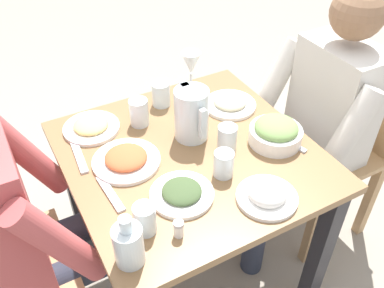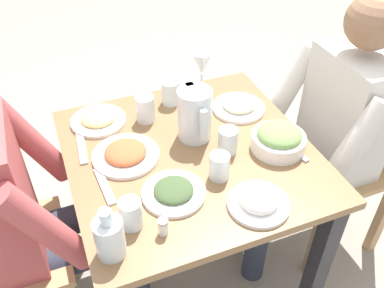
{
  "view_description": "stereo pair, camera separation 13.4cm",
  "coord_description": "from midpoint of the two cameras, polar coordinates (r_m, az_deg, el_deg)",
  "views": [
    {
      "loc": [
        0.96,
        -0.52,
        1.67
      ],
      "look_at": [
        0.0,
        0.01,
        0.75
      ],
      "focal_mm": 39.38,
      "sensor_mm": 36.0,
      "label": 1
    },
    {
      "loc": [
        1.02,
        -0.4,
        1.67
      ],
      "look_at": [
        0.0,
        0.01,
        0.75
      ],
      "focal_mm": 39.38,
      "sensor_mm": 36.0,
      "label": 2
    }
  ],
  "objects": [
    {
      "name": "water_glass_by_pitcher",
      "position": [
        1.43,
        7.55,
        0.32
      ],
      "size": [
        0.07,
        0.07,
        0.09
      ],
      "primitive_type": "cylinder",
      "color": "silver",
      "rests_on": "dining_table"
    },
    {
      "name": "plate_rice_curry",
      "position": [
        1.42,
        -6.34,
        -1.43
      ],
      "size": [
        0.23,
        0.23,
        0.04
      ],
      "color": "white",
      "rests_on": "dining_table"
    },
    {
      "name": "salt_shaker",
      "position": [
        1.18,
        -0.66,
        -11.28
      ],
      "size": [
        0.03,
        0.03,
        0.05
      ],
      "color": "white",
      "rests_on": "dining_table"
    },
    {
      "name": "water_glass_near_left",
      "position": [
        1.33,
        6.61,
        -3.14
      ],
      "size": [
        0.06,
        0.06,
        0.09
      ],
      "primitive_type": "cylinder",
      "color": "silver",
      "rests_on": "dining_table"
    },
    {
      "name": "fork_far",
      "position": [
        1.48,
        -12.24,
        -0.64
      ],
      "size": [
        0.17,
        0.04,
        0.01
      ],
      "primitive_type": "cube",
      "rotation": [
        0.0,
        0.0,
        -0.08
      ],
      "color": "silver",
      "rests_on": "dining_table"
    },
    {
      "name": "wine_glass",
      "position": [
        1.64,
        3.72,
        10.46
      ],
      "size": [
        0.08,
        0.08,
        0.2
      ],
      "color": "silver",
      "rests_on": "dining_table"
    },
    {
      "name": "water_pitcher",
      "position": [
        1.45,
        3.0,
        3.96
      ],
      "size": [
        0.16,
        0.12,
        0.19
      ],
      "color": "silver",
      "rests_on": "dining_table"
    },
    {
      "name": "fork_near",
      "position": [
        1.33,
        -8.96,
        -5.75
      ],
      "size": [
        0.17,
        0.04,
        0.01
      ],
      "primitive_type": "cube",
      "rotation": [
        0.0,
        0.0,
        0.06
      ],
      "color": "silver",
      "rests_on": "dining_table"
    },
    {
      "name": "water_glass_near_right",
      "position": [
        1.56,
        -3.91,
        4.7
      ],
      "size": [
        0.07,
        0.07,
        0.1
      ],
      "primitive_type": "cylinder",
      "color": "silver",
      "rests_on": "dining_table"
    },
    {
      "name": "plate_yoghurt",
      "position": [
        1.28,
        12.03,
        -7.7
      ],
      "size": [
        0.19,
        0.19,
        0.06
      ],
      "color": "white",
      "rests_on": "dining_table"
    },
    {
      "name": "knife_near",
      "position": [
        1.51,
        15.39,
        -0.41
      ],
      "size": [
        0.18,
        0.06,
        0.01
      ],
      "primitive_type": "cube",
      "rotation": [
        0.0,
        0.0,
        0.2
      ],
      "color": "silver",
      "rests_on": "dining_table"
    },
    {
      "name": "diner_far",
      "position": [
        1.72,
        19.45,
        1.31
      ],
      "size": [
        0.48,
        0.53,
        1.19
      ],
      "color": "silver",
      "rests_on": "ground_plane"
    },
    {
      "name": "chair_far",
      "position": [
        1.93,
        23.28,
        -0.74
      ],
      "size": [
        0.4,
        0.4,
        0.9
      ],
      "color": "tan",
      "rests_on": "ground_plane"
    },
    {
      "name": "water_glass_far_right",
      "position": [
        1.65,
        -0.63,
        6.94
      ],
      "size": [
        0.07,
        0.07,
        0.1
      ],
      "primitive_type": "cylinder",
      "color": "silver",
      "rests_on": "dining_table"
    },
    {
      "name": "plate_fries",
      "position": [
        1.59,
        -10.26,
        3.24
      ],
      "size": [
        0.2,
        0.2,
        0.04
      ],
      "color": "white",
      "rests_on": "dining_table"
    },
    {
      "name": "salad_bowl",
      "position": [
        1.47,
        14.22,
        0.59
      ],
      "size": [
        0.19,
        0.19,
        0.09
      ],
      "color": "white",
      "rests_on": "dining_table"
    },
    {
      "name": "plate_dolmas",
      "position": [
        1.29,
        0.48,
        -6.59
      ],
      "size": [
        0.2,
        0.2,
        0.04
      ],
      "color": "white",
      "rests_on": "dining_table"
    },
    {
      "name": "oil_carafe",
      "position": [
        1.13,
        -7.67,
        -12.79
      ],
      "size": [
        0.08,
        0.08,
        0.16
      ],
      "color": "silver",
      "rests_on": "dining_table"
    },
    {
      "name": "ground_plane",
      "position": [
        1.99,
        1.83,
        -16.96
      ],
      "size": [
        8.0,
        8.0,
        0.0
      ],
      "primitive_type": "plane",
      "color": "gray"
    },
    {
      "name": "water_glass_center",
      "position": [
        1.19,
        -5.06,
        -9.55
      ],
      "size": [
        0.06,
        0.06,
        0.09
      ],
      "primitive_type": "cylinder",
      "color": "silver",
      "rests_on": "dining_table"
    },
    {
      "name": "dining_table",
      "position": [
        1.53,
        2.28,
        -4.91
      ],
      "size": [
        0.83,
        0.83,
        0.72
      ],
      "color": "olive",
      "rests_on": "ground_plane"
    },
    {
      "name": "diner_near",
      "position": [
        1.42,
        -18.52,
        -8.06
      ],
      "size": [
        0.48,
        0.53,
        1.19
      ],
      "color": "#B24C4C",
      "rests_on": "ground_plane"
    },
    {
      "name": "plate_beans",
      "position": [
        1.65,
        8.65,
        5.0
      ],
      "size": [
        0.2,
        0.2,
        0.04
      ],
      "color": "white",
      "rests_on": "dining_table"
    }
  ]
}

